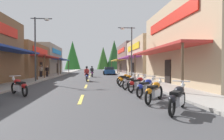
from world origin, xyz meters
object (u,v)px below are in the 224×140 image
streetlamp_right (129,45)px  motorcycle_parked_right_3 (138,83)px  motorcycle_parked_right_0 (178,98)px  pedestrian_browsing (47,71)px  motorcycle_parked_left_2 (19,86)px  rider_cruising_lead (87,75)px  parked_car_curbside (109,71)px  motorcycle_parked_right_6 (124,78)px  pedestrian_waiting (41,70)px  rider_cruising_trailing (92,72)px  motorcycle_parked_right_1 (154,91)px  motorcycle_parked_right_4 (132,82)px  streetlamp_left (38,40)px  motorcycle_parked_right_2 (146,87)px  motorcycle_parked_right_5 (127,80)px

streetlamp_right → motorcycle_parked_right_3: bearing=-98.2°
motorcycle_parked_right_0 → pedestrian_browsing: bearing=65.1°
motorcycle_parked_right_3 → motorcycle_parked_left_2: size_ratio=0.99×
rider_cruising_lead → parked_car_curbside: size_ratio=0.49×
motorcycle_parked_right_3 → rider_cruising_lead: (-3.45, 7.64, 0.17)m
rider_cruising_lead → motorcycle_parked_right_3: bearing=-159.1°
motorcycle_parked_right_6 → pedestrian_waiting: (-9.57, 9.09, 0.52)m
rider_cruising_trailing → pedestrian_waiting: 6.80m
motorcycle_parked_right_1 → motorcycle_parked_right_3: 3.27m
motorcycle_parked_right_4 → motorcycle_parked_left_2: (-6.59, -2.04, 0.00)m
streetlamp_right → parked_car_curbside: 12.54m
motorcycle_parked_right_3 → motorcycle_parked_right_4: 1.23m
streetlamp_left → motorcycle_parked_right_3: streetlamp_left is taller
streetlamp_left → motorcycle_parked_right_1: size_ratio=3.60×
motorcycle_parked_right_4 → rider_cruising_lead: bearing=74.9°
streetlamp_right → pedestrian_browsing: (-10.42, 4.67, -3.03)m
motorcycle_parked_right_2 → motorcycle_parked_right_5: 4.55m
rider_cruising_trailing → pedestrian_waiting: pedestrian_waiting is taller
rider_cruising_lead → rider_cruising_trailing: (0.47, 6.98, 0.00)m
motorcycle_parked_right_6 → motorcycle_parked_left_2: same height
motorcycle_parked_right_1 → motorcycle_parked_right_2: (0.11, 1.55, 0.00)m
motorcycle_parked_right_0 → motorcycle_parked_right_6: same height
motorcycle_parked_right_0 → motorcycle_parked_right_1: 1.71m
pedestrian_browsing → parked_car_curbside: pedestrian_browsing is taller
motorcycle_parked_right_3 → motorcycle_parked_right_1: bearing=-134.6°
motorcycle_parked_right_4 → motorcycle_parked_right_6: (0.04, 3.08, 0.00)m
motorcycle_parked_right_4 → rider_cruising_lead: size_ratio=0.77×
motorcycle_parked_right_4 → rider_cruising_trailing: (-2.85, 13.40, 0.17)m
motorcycle_parked_right_0 → motorcycle_parked_right_3: size_ratio=1.05×
pedestrian_browsing → motorcycle_parked_left_2: bearing=24.8°
motorcycle_parked_right_3 → pedestrian_waiting: 16.52m
motorcycle_parked_right_3 → motorcycle_parked_left_2: (-6.72, -0.81, 0.00)m
motorcycle_parked_right_5 → pedestrian_waiting: (-9.52, 10.57, 0.52)m
motorcycle_parked_right_3 → rider_cruising_trailing: (-2.98, 14.62, 0.17)m
motorcycle_parked_right_0 → motorcycle_parked_right_1: bearing=46.9°
motorcycle_parked_right_5 → pedestrian_browsing: 14.39m
streetlamp_right → rider_cruising_lead: streetlamp_right is taller
streetlamp_right → motorcycle_parked_right_3: (-1.36, -9.44, -3.46)m
motorcycle_parked_right_3 → motorcycle_parked_right_5: same height
motorcycle_parked_right_3 → pedestrian_browsing: bearing=79.8°
streetlamp_left → motorcycle_parked_left_2: size_ratio=3.78×
streetlamp_left → pedestrian_browsing: (-1.03, 7.17, -3.12)m
motorcycle_parked_right_3 → motorcycle_parked_right_5: size_ratio=0.94×
streetlamp_right → motorcycle_parked_right_1: streetlamp_right is taller
pedestrian_waiting → motorcycle_parked_right_3: bearing=-138.9°
pedestrian_waiting → motorcycle_parked_right_4: bearing=-136.7°
parked_car_curbside → rider_cruising_lead: bearing=167.1°
motorcycle_parked_right_6 → motorcycle_parked_right_5: bearing=-134.5°
streetlamp_left → motorcycle_parked_right_6: 9.09m
streetlamp_left → pedestrian_waiting: bearing=104.2°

